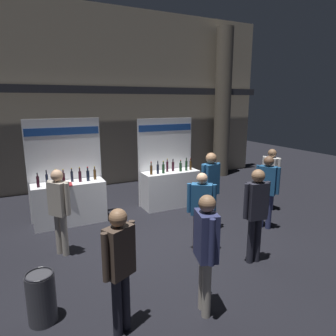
{
  "coord_description": "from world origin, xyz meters",
  "views": [
    {
      "loc": [
        -2.46,
        -5.44,
        2.94
      ],
      "look_at": [
        0.69,
        1.0,
        1.35
      ],
      "focal_mm": 32.32,
      "sensor_mm": 36.0,
      "label": 1
    }
  ],
  "objects_px": {
    "exhibitor_booth_1": "(170,185)",
    "visitor_0": "(206,244)",
    "exhibitor_booth_0": "(69,198)",
    "visitor_5": "(267,186)",
    "visitor_1": "(256,208)",
    "visitor_4": "(120,262)",
    "visitor_3": "(59,205)",
    "visitor_6": "(271,174)",
    "visitor_7": "(201,206)",
    "trash_bin": "(41,298)",
    "visitor_9": "(210,185)"
  },
  "relations": [
    {
      "from": "trash_bin",
      "to": "visitor_3",
      "type": "distance_m",
      "value": 2.0
    },
    {
      "from": "trash_bin",
      "to": "visitor_0",
      "type": "distance_m",
      "value": 2.33
    },
    {
      "from": "visitor_6",
      "to": "visitor_9",
      "type": "xyz_separation_m",
      "value": [
        -2.28,
        -0.47,
        0.08
      ]
    },
    {
      "from": "trash_bin",
      "to": "visitor_1",
      "type": "bearing_deg",
      "value": -0.58
    },
    {
      "from": "exhibitor_booth_1",
      "to": "exhibitor_booth_0",
      "type": "bearing_deg",
      "value": -179.55
    },
    {
      "from": "visitor_3",
      "to": "visitor_5",
      "type": "height_order",
      "value": "visitor_5"
    },
    {
      "from": "visitor_9",
      "to": "trash_bin",
      "type": "bearing_deg",
      "value": 14.08
    },
    {
      "from": "trash_bin",
      "to": "visitor_5",
      "type": "distance_m",
      "value": 5.11
    },
    {
      "from": "exhibitor_booth_1",
      "to": "visitor_4",
      "type": "bearing_deg",
      "value": -123.67
    },
    {
      "from": "exhibitor_booth_0",
      "to": "visitor_5",
      "type": "bearing_deg",
      "value": -30.05
    },
    {
      "from": "visitor_1",
      "to": "visitor_6",
      "type": "height_order",
      "value": "visitor_1"
    },
    {
      "from": "visitor_5",
      "to": "visitor_7",
      "type": "relative_size",
      "value": 1.07
    },
    {
      "from": "exhibitor_booth_0",
      "to": "visitor_0",
      "type": "xyz_separation_m",
      "value": [
        1.19,
        -4.23,
        0.42
      ]
    },
    {
      "from": "visitor_3",
      "to": "visitor_6",
      "type": "relative_size",
      "value": 1.01
    },
    {
      "from": "visitor_1",
      "to": "visitor_6",
      "type": "xyz_separation_m",
      "value": [
        2.32,
        2.01,
        -0.04
      ]
    },
    {
      "from": "visitor_1",
      "to": "visitor_4",
      "type": "relative_size",
      "value": 1.05
    },
    {
      "from": "visitor_1",
      "to": "visitor_4",
      "type": "bearing_deg",
      "value": 18.72
    },
    {
      "from": "visitor_0",
      "to": "visitor_3",
      "type": "relative_size",
      "value": 1.02
    },
    {
      "from": "visitor_4",
      "to": "visitor_5",
      "type": "distance_m",
      "value": 4.39
    },
    {
      "from": "visitor_3",
      "to": "visitor_5",
      "type": "bearing_deg",
      "value": 43.87
    },
    {
      "from": "visitor_6",
      "to": "visitor_7",
      "type": "height_order",
      "value": "visitor_6"
    },
    {
      "from": "exhibitor_booth_1",
      "to": "visitor_0",
      "type": "relative_size",
      "value": 1.42
    },
    {
      "from": "visitor_4",
      "to": "visitor_6",
      "type": "height_order",
      "value": "visitor_6"
    },
    {
      "from": "exhibitor_booth_1",
      "to": "trash_bin",
      "type": "bearing_deg",
      "value": -136.61
    },
    {
      "from": "exhibitor_booth_1",
      "to": "visitor_7",
      "type": "height_order",
      "value": "exhibitor_booth_1"
    },
    {
      "from": "exhibitor_booth_0",
      "to": "visitor_5",
      "type": "xyz_separation_m",
      "value": [
        4.08,
        -2.36,
        0.39
      ]
    },
    {
      "from": "visitor_3",
      "to": "trash_bin",
      "type": "bearing_deg",
      "value": -51.41
    },
    {
      "from": "trash_bin",
      "to": "visitor_7",
      "type": "height_order",
      "value": "visitor_7"
    },
    {
      "from": "exhibitor_booth_0",
      "to": "visitor_3",
      "type": "relative_size",
      "value": 1.49
    },
    {
      "from": "exhibitor_booth_0",
      "to": "visitor_4",
      "type": "height_order",
      "value": "exhibitor_booth_0"
    },
    {
      "from": "visitor_9",
      "to": "visitor_3",
      "type": "bearing_deg",
      "value": -13.79
    },
    {
      "from": "visitor_0",
      "to": "exhibitor_booth_1",
      "type": "bearing_deg",
      "value": -4.3
    },
    {
      "from": "visitor_0",
      "to": "visitor_7",
      "type": "bearing_deg",
      "value": -14.45
    },
    {
      "from": "trash_bin",
      "to": "visitor_3",
      "type": "xyz_separation_m",
      "value": [
        0.49,
        1.82,
        0.65
      ]
    },
    {
      "from": "trash_bin",
      "to": "visitor_4",
      "type": "relative_size",
      "value": 0.43
    },
    {
      "from": "visitor_3",
      "to": "visitor_5",
      "type": "relative_size",
      "value": 0.99
    },
    {
      "from": "exhibitor_booth_1",
      "to": "visitor_1",
      "type": "bearing_deg",
      "value": -89.78
    },
    {
      "from": "exhibitor_booth_0",
      "to": "visitor_6",
      "type": "height_order",
      "value": "exhibitor_booth_0"
    },
    {
      "from": "exhibitor_booth_1",
      "to": "visitor_4",
      "type": "height_order",
      "value": "exhibitor_booth_1"
    },
    {
      "from": "visitor_0",
      "to": "visitor_1",
      "type": "xyz_separation_m",
      "value": [
        1.58,
        0.78,
        0.0
      ]
    },
    {
      "from": "visitor_1",
      "to": "visitor_3",
      "type": "bearing_deg",
      "value": -24.4
    },
    {
      "from": "visitor_7",
      "to": "visitor_6",
      "type": "bearing_deg",
      "value": -121.73
    },
    {
      "from": "visitor_6",
      "to": "visitor_1",
      "type": "bearing_deg",
      "value": 120.36
    },
    {
      "from": "visitor_0",
      "to": "visitor_9",
      "type": "distance_m",
      "value": 2.82
    },
    {
      "from": "trash_bin",
      "to": "visitor_5",
      "type": "relative_size",
      "value": 0.42
    },
    {
      "from": "exhibitor_booth_1",
      "to": "trash_bin",
      "type": "relative_size",
      "value": 3.43
    },
    {
      "from": "exhibitor_booth_1",
      "to": "visitor_6",
      "type": "bearing_deg",
      "value": -32.08
    },
    {
      "from": "exhibitor_booth_0",
      "to": "visitor_9",
      "type": "xyz_separation_m",
      "value": [
        2.81,
        -1.91,
        0.46
      ]
    },
    {
      "from": "exhibitor_booth_1",
      "to": "visitor_0",
      "type": "bearing_deg",
      "value": -110.2
    },
    {
      "from": "visitor_6",
      "to": "visitor_3",
      "type": "bearing_deg",
      "value": 81.06
    }
  ]
}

